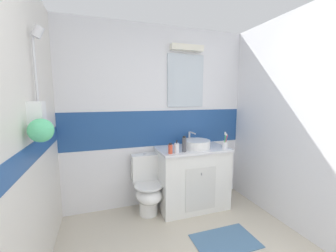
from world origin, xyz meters
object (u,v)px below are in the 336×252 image
toilet (148,187)px  shampoo_bottle_tall (184,144)px  sink_basin (196,144)px  toothbrush_cup (225,144)px  lotion_bottle_short (170,149)px  soap_dispenser (177,148)px

toilet → shampoo_bottle_tall: shampoo_bottle_tall is taller
sink_basin → toothbrush_cup: toothbrush_cup is taller
sink_basin → lotion_bottle_short: bearing=-158.4°
toilet → shampoo_bottle_tall: size_ratio=3.87×
sink_basin → toilet: 0.87m
soap_dispenser → lotion_bottle_short: bearing=-171.6°
toilet → toothbrush_cup: (1.04, -0.20, 0.54)m
toothbrush_cup → soap_dispenser: size_ratio=1.39×
sink_basin → lotion_bottle_short: 0.46m
shampoo_bottle_tall → lotion_bottle_short: 0.19m
sink_basin → soap_dispenser: size_ratio=2.66×
toothbrush_cup → soap_dispenser: bearing=-179.5°
sink_basin → toothbrush_cup: size_ratio=1.92×
toilet → toothbrush_cup: toothbrush_cup is taller
lotion_bottle_short → toothbrush_cup: bearing=1.3°
soap_dispenser → shampoo_bottle_tall: 0.11m
soap_dispenser → lotion_bottle_short: soap_dispenser is taller
toilet → shampoo_bottle_tall: (0.44, -0.20, 0.58)m
toilet → lotion_bottle_short: 0.64m
sink_basin → shampoo_bottle_tall: size_ratio=2.11×
lotion_bottle_short → toilet: bearing=138.7°
soap_dispenser → shampoo_bottle_tall: (0.11, 0.01, 0.04)m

